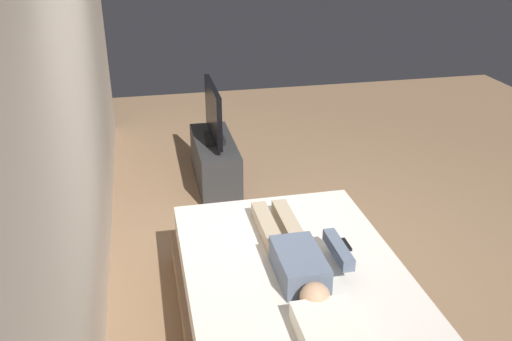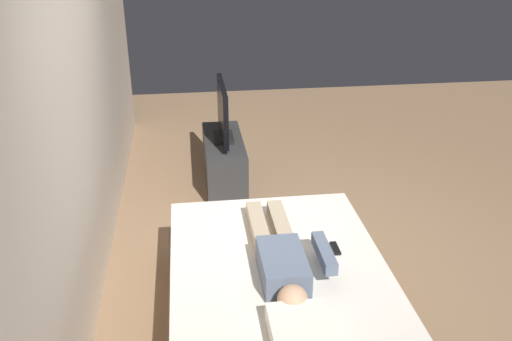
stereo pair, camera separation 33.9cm
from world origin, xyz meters
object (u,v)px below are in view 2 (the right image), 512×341
(pillow, at_px, (303,338))
(tv_stand, at_px, (224,161))
(person, at_px, (281,256))
(tv, at_px, (223,113))
(bed, at_px, (279,303))
(remote, at_px, (335,248))

(pillow, height_order, tv_stand, pillow)
(tv_stand, bearing_deg, person, -175.30)
(pillow, bearing_deg, tv, 3.38)
(bed, relative_size, person, 1.64)
(bed, xyz_separation_m, person, (0.03, -0.01, 0.36))
(person, xyz_separation_m, tv_stand, (2.38, 0.20, -0.37))
(bed, distance_m, pillow, 0.79)
(pillow, bearing_deg, tv_stand, 3.38)
(remote, relative_size, tv, 0.17)
(bed, bearing_deg, tv, 4.37)
(pillow, xyz_separation_m, person, (0.74, -0.01, 0.02))
(person, bearing_deg, remote, -69.53)
(pillow, xyz_separation_m, remote, (0.89, -0.42, -0.05))
(person, height_order, tv_stand, person)
(person, bearing_deg, tv_stand, 4.70)
(bed, relative_size, tv_stand, 1.87)
(tv_stand, bearing_deg, bed, -175.63)
(person, height_order, remote, person)
(pillow, height_order, remote, pillow)
(tv_stand, xyz_separation_m, tv, (0.00, -0.00, 0.53))
(pillow, xyz_separation_m, tv, (3.12, 0.18, 0.18))
(bed, bearing_deg, person, -21.93)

